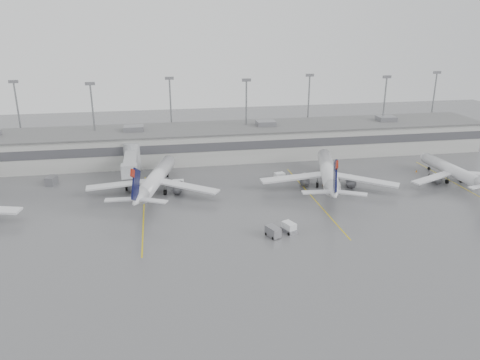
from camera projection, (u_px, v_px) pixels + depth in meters
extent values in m
plane|color=#575759|center=(255.00, 261.00, 73.05)|extent=(260.00, 260.00, 0.00)
cube|color=#AEAEA9|center=(211.00, 143.00, 125.62)|extent=(150.00, 16.00, 8.00)
cube|color=#47474C|center=(215.00, 147.00, 117.81)|extent=(150.00, 0.15, 2.20)
cube|color=#606060|center=(211.00, 128.00, 124.28)|extent=(152.00, 17.00, 0.30)
cube|color=slate|center=(386.00, 119.00, 132.33)|extent=(5.00, 4.00, 1.30)
cylinder|color=gray|center=(19.00, 120.00, 124.17)|extent=(0.44, 0.44, 20.00)
cube|color=slate|center=(13.00, 82.00, 120.81)|extent=(2.40, 0.50, 0.80)
cylinder|color=gray|center=(94.00, 124.00, 120.52)|extent=(0.44, 0.44, 20.00)
cube|color=slate|center=(90.00, 84.00, 117.15)|extent=(2.40, 0.50, 0.80)
cylinder|color=gray|center=(171.00, 115.00, 130.81)|extent=(0.44, 0.44, 20.00)
cube|color=slate|center=(169.00, 78.00, 127.44)|extent=(2.40, 0.50, 0.80)
cylinder|color=gray|center=(246.00, 118.00, 127.16)|extent=(0.44, 0.44, 20.00)
cube|color=slate|center=(246.00, 80.00, 123.79)|extent=(2.40, 0.50, 0.80)
cylinder|color=gray|center=(308.00, 110.00, 137.44)|extent=(0.44, 0.44, 20.00)
cube|color=slate|center=(310.00, 75.00, 134.08)|extent=(2.40, 0.50, 0.80)
cylinder|color=gray|center=(383.00, 113.00, 133.79)|extent=(0.44, 0.44, 20.00)
cube|color=slate|center=(387.00, 77.00, 130.42)|extent=(2.40, 0.50, 0.80)
cylinder|color=gray|center=(433.00, 106.00, 144.08)|extent=(0.44, 0.44, 20.00)
cube|color=slate|center=(437.00, 72.00, 140.71)|extent=(2.40, 0.50, 0.80)
cylinder|color=#949699|center=(132.00, 157.00, 114.95)|extent=(4.00, 4.00, 7.00)
cube|color=#949699|center=(131.00, 161.00, 108.65)|extent=(2.80, 13.00, 2.60)
cube|color=#949699|center=(129.00, 171.00, 101.68)|extent=(3.40, 2.40, 3.00)
cylinder|color=gray|center=(130.00, 184.00, 102.64)|extent=(0.70, 0.70, 2.80)
cube|color=black|center=(131.00, 188.00, 102.98)|extent=(2.20, 1.20, 0.70)
cube|color=gold|center=(144.00, 209.00, 92.44)|extent=(0.25, 40.00, 0.01)
cube|color=gold|center=(313.00, 198.00, 98.25)|extent=(0.25, 40.00, 0.01)
cube|color=gold|center=(464.00, 188.00, 104.05)|extent=(0.25, 40.00, 0.01)
cylinder|color=silver|center=(157.00, 177.00, 101.28)|extent=(9.04, 23.23, 3.16)
cone|color=silver|center=(170.00, 160.00, 113.57)|extent=(3.82, 3.67, 3.16)
cone|color=silver|center=(138.00, 199.00, 87.94)|extent=(4.42, 5.91, 3.16)
cube|color=silver|center=(119.00, 185.00, 99.36)|extent=(13.84, 3.47, 0.37)
cube|color=silver|center=(188.00, 187.00, 98.19)|extent=(13.00, 9.75, 0.37)
cube|color=black|center=(136.00, 185.00, 86.44)|extent=(1.84, 5.82, 6.90)
cube|color=maroon|center=(133.00, 173.00, 84.24)|extent=(0.86, 2.14, 2.00)
cylinder|color=black|center=(167.00, 175.00, 111.09)|extent=(0.60, 1.01, 0.95)
cylinder|color=black|center=(145.00, 192.00, 100.32)|extent=(0.76, 1.24, 1.16)
cylinder|color=black|center=(165.00, 192.00, 99.97)|extent=(0.76, 1.24, 1.16)
cylinder|color=silver|center=(328.00, 171.00, 105.12)|extent=(9.89, 24.44, 3.33)
cone|color=silver|center=(324.00, 154.00, 118.07)|extent=(4.06, 3.91, 3.33)
cone|color=silver|center=(334.00, 192.00, 91.09)|extent=(4.73, 6.26, 3.33)
cube|color=silver|center=(293.00, 178.00, 103.22)|extent=(14.55, 3.43, 0.39)
cube|color=silver|center=(365.00, 180.00, 101.76)|extent=(13.61, 10.45, 0.39)
cube|color=black|center=(335.00, 177.00, 89.50)|extent=(2.03, 6.11, 7.27)
cube|color=maroon|center=(337.00, 165.00, 87.19)|extent=(0.94, 2.25, 2.11)
cylinder|color=black|center=(324.00, 169.00, 115.45)|extent=(0.65, 1.07, 1.00)
cylinder|color=black|center=(317.00, 185.00, 104.15)|extent=(0.82, 1.31, 1.22)
cylinder|color=black|center=(338.00, 186.00, 103.71)|extent=(0.82, 1.31, 1.22)
cylinder|color=silver|center=(451.00, 170.00, 107.96)|extent=(3.49, 19.63, 2.66)
cone|color=silver|center=(423.00, 156.00, 118.10)|extent=(2.77, 2.60, 2.66)
cube|color=silver|center=(433.00, 178.00, 104.63)|extent=(11.62, 6.19, 0.31)
cylinder|color=black|center=(429.00, 169.00, 116.07)|extent=(0.34, 0.81, 0.80)
cylinder|color=black|center=(447.00, 182.00, 106.66)|extent=(0.44, 0.99, 0.98)
cylinder|color=black|center=(461.00, 180.00, 107.42)|extent=(0.44, 0.99, 0.98)
cube|color=white|center=(289.00, 227.00, 82.42)|extent=(2.38, 2.88, 1.86)
cube|color=slate|center=(289.00, 230.00, 82.61)|extent=(2.72, 3.34, 0.72)
cylinder|color=black|center=(282.00, 230.00, 83.03)|extent=(0.43, 0.62, 0.58)
cylinder|color=black|center=(289.00, 227.00, 83.87)|extent=(0.43, 0.62, 0.58)
cylinder|color=black|center=(289.00, 234.00, 81.39)|extent=(0.43, 0.62, 0.58)
cylinder|color=black|center=(296.00, 232.00, 82.23)|extent=(0.43, 0.62, 0.58)
cube|color=slate|center=(273.00, 231.00, 80.76)|extent=(2.57, 3.23, 1.72)
cylinder|color=black|center=(266.00, 234.00, 81.43)|extent=(0.42, 0.61, 0.57)
cylinder|color=black|center=(280.00, 236.00, 80.54)|extent=(0.42, 0.61, 0.57)
cube|color=white|center=(178.00, 184.00, 103.94)|extent=(2.46, 1.64, 1.74)
cube|color=white|center=(280.00, 176.00, 109.36)|extent=(2.52, 1.94, 1.60)
cube|color=slate|center=(51.00, 181.00, 105.88)|extent=(2.61, 3.45, 1.92)
cone|color=orange|center=(153.00, 184.00, 105.15)|extent=(0.49, 0.49, 0.78)
cone|color=orange|center=(324.00, 184.00, 105.63)|extent=(0.44, 0.44, 0.70)
cone|color=orange|center=(416.00, 171.00, 114.61)|extent=(0.38, 0.38, 0.61)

